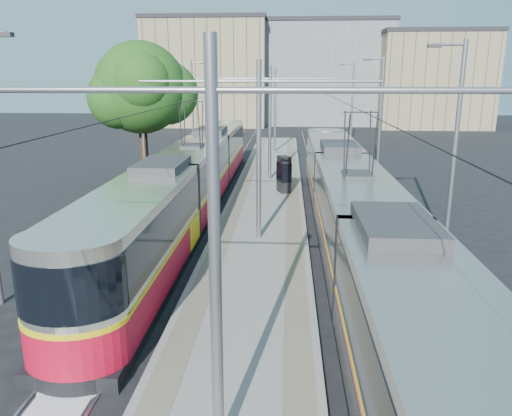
{
  "coord_description": "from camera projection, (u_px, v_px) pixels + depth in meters",
  "views": [
    {
      "loc": [
        1.12,
        -11.39,
        6.7
      ],
      "look_at": [
        -0.1,
        7.77,
        1.6
      ],
      "focal_mm": 35.0,
      "sensor_mm": 36.0,
      "label": 1
    }
  ],
  "objects": [
    {
      "name": "catenary",
      "position": [
        266.0,
        120.0,
        25.27
      ],
      "size": [
        9.2,
        70.0,
        7.0
      ],
      "color": "gray",
      "rests_on": "platform"
    },
    {
      "name": "tram_left",
      "position": [
        193.0,
        178.0,
        25.16
      ],
      "size": [
        2.43,
        30.92,
        5.5
      ],
      "color": "black",
      "rests_on": "ground"
    },
    {
      "name": "building_right",
      "position": [
        432.0,
        80.0,
        65.9
      ],
      "size": [
        14.28,
        10.2,
        12.36
      ],
      "color": "gray",
      "rests_on": "ground"
    },
    {
      "name": "building_left",
      "position": [
        209.0,
        73.0,
        69.43
      ],
      "size": [
        16.32,
        12.24,
        14.24
      ],
      "color": "gray",
      "rests_on": "ground"
    },
    {
      "name": "tram_right",
      "position": [
        355.0,
        215.0,
        17.92
      ],
      "size": [
        2.43,
        32.26,
        5.5
      ],
      "color": "black",
      "rests_on": "ground"
    },
    {
      "name": "shelter",
      "position": [
        284.0,
        173.0,
        28.09
      ],
      "size": [
        0.89,
        1.08,
        2.05
      ],
      "rotation": [
        0.0,
        0.0,
        0.4
      ],
      "color": "black",
      "rests_on": "platform"
    },
    {
      "name": "tree",
      "position": [
        147.0,
        89.0,
        29.93
      ],
      "size": [
        6.01,
        5.56,
        8.73
      ],
      "color": "#382314",
      "rests_on": "ground"
    },
    {
      "name": "building_centre",
      "position": [
        322.0,
        73.0,
        72.32
      ],
      "size": [
        18.36,
        14.28,
        14.11
      ],
      "color": "gray",
      "rests_on": "ground"
    },
    {
      "name": "street_lamps",
      "position": [
        271.0,
        116.0,
        31.96
      ],
      "size": [
        15.18,
        38.22,
        8.0
      ],
      "color": "gray",
      "rests_on": "ground"
    },
    {
      "name": "tactile_strip_right",
      "position": [
        293.0,
        189.0,
        29.01
      ],
      "size": [
        0.7,
        50.0,
        0.01
      ],
      "primitive_type": "cube",
      "color": "gray",
      "rests_on": "platform"
    },
    {
      "name": "ground",
      "position": [
        240.0,
        346.0,
        12.78
      ],
      "size": [
        160.0,
        160.0,
        0.0
      ],
      "primitive_type": "plane",
      "color": "black",
      "rests_on": "ground"
    },
    {
      "name": "platform",
      "position": [
        268.0,
        192.0,
        29.14
      ],
      "size": [
        4.0,
        50.0,
        0.3
      ],
      "primitive_type": "cube",
      "color": "gray",
      "rests_on": "ground"
    },
    {
      "name": "rails",
      "position": [
        268.0,
        194.0,
        29.17
      ],
      "size": [
        8.71,
        70.0,
        0.03
      ],
      "color": "gray",
      "rests_on": "ground"
    },
    {
      "name": "tactile_strip_left",
      "position": [
        243.0,
        189.0,
        29.19
      ],
      "size": [
        0.7,
        50.0,
        0.01
      ],
      "primitive_type": "cube",
      "color": "gray",
      "rests_on": "platform"
    }
  ]
}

